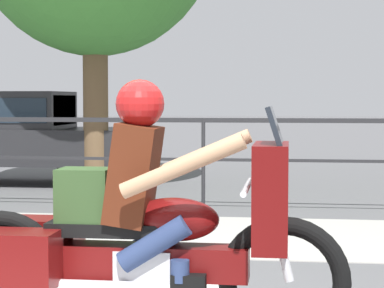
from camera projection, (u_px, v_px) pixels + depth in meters
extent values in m
cube|color=#A8A59E|center=(184.00, 234.00, 8.06)|extent=(44.00, 2.40, 0.01)
cube|color=#232326|center=(203.00, 120.00, 9.77)|extent=(36.00, 0.04, 0.06)
cube|color=#232326|center=(203.00, 160.00, 9.80)|extent=(36.00, 0.03, 0.04)
cylinder|color=#232326|center=(203.00, 164.00, 9.80)|extent=(0.05, 0.05, 1.21)
torus|color=black|center=(284.00, 282.00, 4.38)|extent=(0.78, 0.11, 0.78)
torus|color=black|center=(3.00, 273.00, 4.60)|extent=(0.78, 0.11, 0.78)
cube|color=#5B0C0C|center=(140.00, 261.00, 4.48)|extent=(1.31, 0.22, 0.20)
cube|color=silver|center=(145.00, 270.00, 4.48)|extent=(0.34, 0.26, 0.26)
ellipsoid|color=#5B0C0C|center=(174.00, 219.00, 4.44)|extent=(0.55, 0.30, 0.26)
cube|color=black|center=(112.00, 228.00, 4.49)|extent=(0.76, 0.28, 0.08)
cube|color=#5B0C0C|center=(271.00, 196.00, 4.36)|extent=(0.20, 0.57, 0.61)
cube|color=#1E232B|center=(275.00, 126.00, 4.33)|extent=(0.10, 0.48, 0.24)
cylinder|color=silver|center=(247.00, 187.00, 4.37)|extent=(0.04, 0.70, 0.04)
cylinder|color=silver|center=(100.00, 288.00, 4.36)|extent=(0.95, 0.09, 0.09)
cube|color=#5B0C0C|center=(16.00, 259.00, 4.33)|extent=(0.48, 0.28, 0.32)
cube|color=#5B0C0C|center=(43.00, 243.00, 4.81)|extent=(0.48, 0.28, 0.32)
cylinder|color=silver|center=(279.00, 239.00, 4.36)|extent=(0.18, 0.06, 0.51)
cube|color=#4C1E0F|center=(134.00, 174.00, 4.46)|extent=(0.32, 0.36, 0.62)
sphere|color=tan|center=(140.00, 107.00, 4.43)|extent=(0.23, 0.23, 0.23)
sphere|color=#B21919|center=(140.00, 104.00, 4.43)|extent=(0.29, 0.29, 0.29)
cylinder|color=navy|center=(154.00, 244.00, 4.31)|extent=(0.44, 0.13, 0.34)
cylinder|color=navy|center=(180.00, 271.00, 4.30)|extent=(0.11, 0.11, 0.13)
cube|color=black|center=(189.00, 282.00, 4.30)|extent=(0.20, 0.10, 0.09)
cylinder|color=navy|center=(163.00, 234.00, 4.61)|extent=(0.44, 0.13, 0.34)
cylinder|color=navy|center=(187.00, 260.00, 4.60)|extent=(0.11, 0.11, 0.13)
cube|color=black|center=(195.00, 270.00, 4.59)|extent=(0.20, 0.10, 0.09)
cylinder|color=tan|center=(183.00, 166.00, 4.11)|extent=(0.71, 0.09, 0.37)
cylinder|color=tan|center=(196.00, 158.00, 4.70)|extent=(0.71, 0.09, 0.37)
cube|color=#2D4723|center=(85.00, 195.00, 4.50)|extent=(0.31, 0.26, 0.33)
cube|color=#232326|center=(20.00, 146.00, 12.91)|extent=(4.04, 1.63, 0.60)
cube|color=#232326|center=(6.00, 110.00, 12.90)|extent=(2.10, 1.44, 0.63)
cube|color=#19232D|center=(64.00, 110.00, 12.77)|extent=(0.04, 1.28, 0.50)
cube|color=#19232D|center=(6.00, 110.00, 12.90)|extent=(1.93, 1.47, 0.41)
torus|color=black|center=(78.00, 168.00, 12.02)|extent=(0.71, 0.11, 0.71)
torus|color=black|center=(102.00, 160.00, 13.50)|extent=(0.71, 0.11, 0.71)
cylinder|color=brown|center=(96.00, 106.00, 11.97)|extent=(0.40, 0.40, 2.70)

